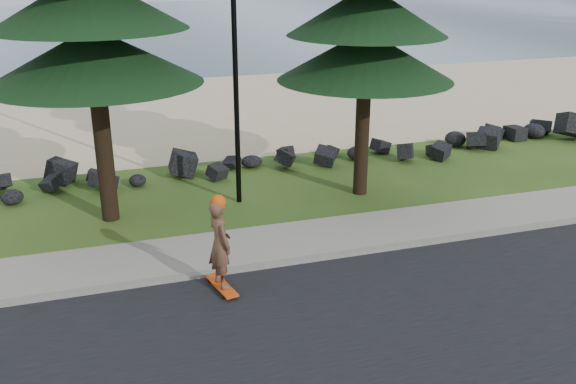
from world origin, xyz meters
name	(u,v)px	position (x,y,z in m)	size (l,w,h in m)	color
ground	(271,249)	(0.00, 0.00, 0.00)	(160.00, 160.00, 0.00)	#2C5219
road	(343,356)	(0.00, -4.50, 0.01)	(160.00, 7.00, 0.02)	black
kerb	(282,263)	(0.00, -0.90, 0.05)	(160.00, 0.20, 0.10)	gray
sidewalk	(269,244)	(0.00, 0.20, 0.04)	(160.00, 2.00, 0.08)	gray
beach_sand	(179,111)	(0.00, 14.50, 0.01)	(160.00, 15.00, 0.01)	beige
ocean	(121,25)	(0.00, 51.00, 0.00)	(160.00, 58.00, 0.01)	#345064
seawall_boulders	(221,175)	(0.00, 5.60, 0.00)	(60.00, 2.40, 1.10)	black
lamp_post	(235,52)	(0.00, 3.20, 4.13)	(0.25, 0.14, 8.14)	black
skateboarder	(220,244)	(-1.52, -1.59, 1.05)	(0.58, 1.16, 2.10)	#E5460D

